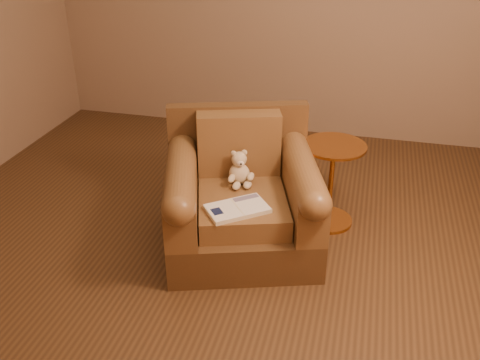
# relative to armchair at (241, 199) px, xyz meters

# --- Properties ---
(floor) EXTENTS (4.00, 4.00, 0.00)m
(floor) POSITION_rel_armchair_xyz_m (-0.24, -0.05, -0.32)
(floor) COLOR #4E321A
(floor) RESTS_ON ground
(armchair) EXTENTS (1.15, 1.12, 0.83)m
(armchair) POSITION_rel_armchair_xyz_m (0.00, 0.00, 0.00)
(armchair) COLOR #54361C
(armchair) RESTS_ON floor
(teddy_bear) EXTENTS (0.17, 0.19, 0.23)m
(teddy_bear) POSITION_rel_armchair_xyz_m (-0.03, 0.07, 0.16)
(teddy_bear) COLOR #CDB690
(teddy_bear) RESTS_ON armchair
(guidebook) EXTENTS (0.41, 0.38, 0.03)m
(guidebook) POSITION_rel_armchair_xyz_m (0.04, -0.26, 0.09)
(guidebook) COLOR beige
(guidebook) RESTS_ON armchair
(side_table) EXTENTS (0.42, 0.42, 0.59)m
(side_table) POSITION_rel_armchair_xyz_m (0.53, 0.38, -0.00)
(side_table) COLOR #C37D35
(side_table) RESTS_ON floor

